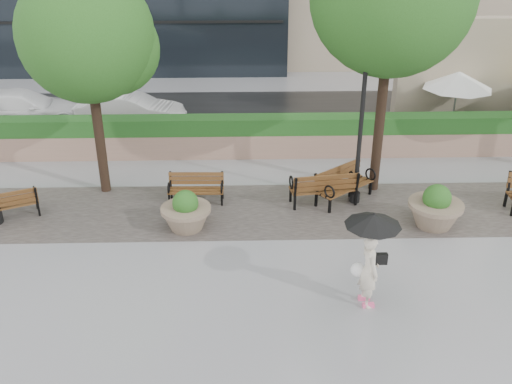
{
  "coord_description": "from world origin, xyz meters",
  "views": [
    {
      "loc": [
        -1.3,
        -10.85,
        7.41
      ],
      "look_at": [
        -0.95,
        1.92,
        1.1
      ],
      "focal_mm": 40.0,
      "sensor_mm": 36.0,
      "label": 1
    }
  ],
  "objects_px": {
    "bench_1": "(196,194)",
    "car_left": "(22,109)",
    "bench_0": "(7,210)",
    "lamppost": "(360,138)",
    "bench_2": "(323,194)",
    "planter_right": "(435,210)",
    "bench_3": "(344,191)",
    "pedestrian": "(371,251)",
    "car_right": "(130,111)",
    "planter_left": "(186,214)"
  },
  "relations": [
    {
      "from": "planter_right",
      "to": "bench_2",
      "type": "bearing_deg",
      "value": 153.87
    },
    {
      "from": "bench_2",
      "to": "car_left",
      "type": "xyz_separation_m",
      "value": [
        -10.53,
        6.59,
        0.43
      ]
    },
    {
      "from": "bench_1",
      "to": "car_left",
      "type": "bearing_deg",
      "value": 138.96
    },
    {
      "from": "bench_2",
      "to": "car_right",
      "type": "height_order",
      "value": "car_right"
    },
    {
      "from": "bench_3",
      "to": "planter_left",
      "type": "height_order",
      "value": "planter_left"
    },
    {
      "from": "car_right",
      "to": "bench_3",
      "type": "bearing_deg",
      "value": -127.14
    },
    {
      "from": "car_left",
      "to": "planter_left",
      "type": "bearing_deg",
      "value": -149.73
    },
    {
      "from": "planter_left",
      "to": "pedestrian",
      "type": "bearing_deg",
      "value": -38.73
    },
    {
      "from": "bench_1",
      "to": "bench_3",
      "type": "xyz_separation_m",
      "value": [
        4.18,
        -0.01,
        0.04
      ]
    },
    {
      "from": "bench_2",
      "to": "pedestrian",
      "type": "height_order",
      "value": "pedestrian"
    },
    {
      "from": "bench_2",
      "to": "pedestrian",
      "type": "xyz_separation_m",
      "value": [
        0.3,
        -4.52,
        0.98
      ]
    },
    {
      "from": "bench_1",
      "to": "car_right",
      "type": "height_order",
      "value": "car_right"
    },
    {
      "from": "planter_left",
      "to": "bench_1",
      "type": "bearing_deg",
      "value": 84.23
    },
    {
      "from": "bench_2",
      "to": "planter_left",
      "type": "xyz_separation_m",
      "value": [
        -3.72,
        -1.3,
        0.13
      ]
    },
    {
      "from": "lamppost",
      "to": "bench_2",
      "type": "bearing_deg",
      "value": -174.89
    },
    {
      "from": "bench_0",
      "to": "bench_3",
      "type": "distance_m",
      "value": 9.18
    },
    {
      "from": "car_left",
      "to": "planter_right",
      "type": "bearing_deg",
      "value": -131.41
    },
    {
      "from": "bench_0",
      "to": "planter_right",
      "type": "height_order",
      "value": "planter_right"
    },
    {
      "from": "bench_3",
      "to": "pedestrian",
      "type": "xyz_separation_m",
      "value": [
        -0.31,
        -4.71,
        0.98
      ]
    },
    {
      "from": "car_right",
      "to": "pedestrian",
      "type": "relative_size",
      "value": 1.92
    },
    {
      "from": "bench_3",
      "to": "car_right",
      "type": "bearing_deg",
      "value": 98.91
    },
    {
      "from": "bench_3",
      "to": "bench_2",
      "type": "bearing_deg",
      "value": 157.83
    },
    {
      "from": "bench_0",
      "to": "lamppost",
      "type": "relative_size",
      "value": 0.39
    },
    {
      "from": "bench_0",
      "to": "bench_1",
      "type": "distance_m",
      "value": 5.04
    },
    {
      "from": "bench_1",
      "to": "pedestrian",
      "type": "bearing_deg",
      "value": -49.18
    },
    {
      "from": "planter_right",
      "to": "lamppost",
      "type": "distance_m",
      "value": 2.73
    },
    {
      "from": "bench_0",
      "to": "pedestrian",
      "type": "height_order",
      "value": "pedestrian"
    },
    {
      "from": "bench_2",
      "to": "planter_right",
      "type": "xyz_separation_m",
      "value": [
        2.72,
        -1.34,
        0.17
      ]
    },
    {
      "from": "bench_3",
      "to": "pedestrian",
      "type": "height_order",
      "value": "pedestrian"
    },
    {
      "from": "bench_0",
      "to": "pedestrian",
      "type": "distance_m",
      "value": 9.7
    },
    {
      "from": "bench_0",
      "to": "bench_3",
      "type": "xyz_separation_m",
      "value": [
        9.14,
        0.83,
        0.04
      ]
    },
    {
      "from": "bench_0",
      "to": "lamppost",
      "type": "bearing_deg",
      "value": 159.95
    },
    {
      "from": "car_left",
      "to": "car_right",
      "type": "height_order",
      "value": "car_left"
    },
    {
      "from": "bench_0",
      "to": "car_left",
      "type": "relative_size",
      "value": 0.34
    },
    {
      "from": "car_right",
      "to": "planter_left",
      "type": "bearing_deg",
      "value": -156.04
    },
    {
      "from": "planter_right",
      "to": "lamppost",
      "type": "height_order",
      "value": "lamppost"
    },
    {
      "from": "bench_2",
      "to": "planter_right",
      "type": "bearing_deg",
      "value": 145.42
    },
    {
      "from": "bench_0",
      "to": "car_right",
      "type": "height_order",
      "value": "car_right"
    },
    {
      "from": "car_right",
      "to": "car_left",
      "type": "bearing_deg",
      "value": 93.57
    },
    {
      "from": "planter_right",
      "to": "pedestrian",
      "type": "distance_m",
      "value": 4.09
    },
    {
      "from": "bench_1",
      "to": "car_left",
      "type": "xyz_separation_m",
      "value": [
        -6.96,
        6.39,
        0.47
      ]
    },
    {
      "from": "bench_3",
      "to": "planter_left",
      "type": "xyz_separation_m",
      "value": [
        -4.33,
        -1.49,
        0.13
      ]
    },
    {
      "from": "planter_right",
      "to": "car_right",
      "type": "bearing_deg",
      "value": 139.45
    },
    {
      "from": "pedestrian",
      "to": "planter_left",
      "type": "bearing_deg",
      "value": 41.2
    },
    {
      "from": "planter_left",
      "to": "planter_right",
      "type": "height_order",
      "value": "planter_right"
    },
    {
      "from": "planter_right",
      "to": "car_right",
      "type": "xyz_separation_m",
      "value": [
        -9.16,
        7.84,
        0.2
      ]
    },
    {
      "from": "bench_2",
      "to": "pedestrian",
      "type": "bearing_deg",
      "value": 85.36
    },
    {
      "from": "planter_left",
      "to": "planter_right",
      "type": "xyz_separation_m",
      "value": [
        6.44,
        -0.03,
        0.04
      ]
    },
    {
      "from": "bench_0",
      "to": "planter_left",
      "type": "distance_m",
      "value": 4.86
    },
    {
      "from": "bench_3",
      "to": "car_left",
      "type": "height_order",
      "value": "car_left"
    }
  ]
}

